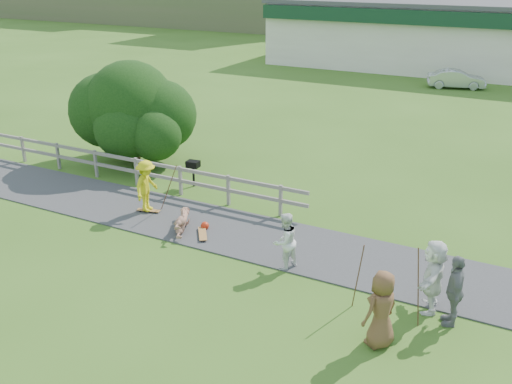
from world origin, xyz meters
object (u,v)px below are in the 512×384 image
(skater_fallen, at_px, (183,221))
(bbq, at_px, (193,174))
(spectator_d, at_px, (433,276))
(spectator_c, at_px, (381,309))
(car_silver, at_px, (456,79))
(spectator_b, at_px, (454,290))
(skater_rider, at_px, (147,189))
(spectator_a, at_px, (285,241))
(tree, at_px, (132,122))

(skater_fallen, height_order, bbq, bbq)
(spectator_d, bearing_deg, spectator_c, -25.77)
(spectator_c, distance_m, car_silver, 29.46)
(spectator_b, xyz_separation_m, car_silver, (-4.58, 27.70, -0.28))
(skater_rider, bearing_deg, bbq, -7.13)
(spectator_d, height_order, car_silver, spectator_d)
(skater_rider, xyz_separation_m, spectator_c, (8.94, -3.38, 0.03))
(car_silver, bearing_deg, spectator_d, 173.13)
(skater_rider, xyz_separation_m, car_silver, (5.62, 25.89, -0.27))
(spectator_a, relative_size, spectator_b, 0.92)
(skater_rider, height_order, spectator_c, spectator_c)
(spectator_b, distance_m, bbq, 11.19)
(bbq, bearing_deg, spectator_b, -29.72)
(skater_fallen, bearing_deg, spectator_d, -31.12)
(spectator_a, distance_m, tree, 10.91)
(spectator_b, bearing_deg, skater_fallen, -112.28)
(spectator_b, bearing_deg, skater_rider, -113.95)
(spectator_d, height_order, bbq, spectator_d)
(skater_rider, distance_m, spectator_d, 9.75)
(skater_rider, relative_size, tree, 0.30)
(bbq, bearing_deg, tree, 155.70)
(spectator_c, bearing_deg, spectator_b, 169.80)
(skater_rider, bearing_deg, tree, 36.10)
(spectator_d, bearing_deg, skater_rider, -104.14)
(skater_fallen, bearing_deg, skater_rider, 137.66)
(spectator_c, distance_m, tree, 14.80)
(skater_rider, distance_m, bbq, 2.80)
(spectator_c, height_order, car_silver, spectator_c)
(spectator_b, bearing_deg, spectator_c, -52.80)
(car_silver, bearing_deg, spectator_b, 174.15)
(spectator_c, relative_size, spectator_d, 0.98)
(skater_fallen, bearing_deg, spectator_a, -34.83)
(skater_fallen, height_order, spectator_c, spectator_c)
(spectator_b, relative_size, tree, 0.30)
(spectator_c, bearing_deg, skater_fallen, -82.75)
(spectator_d, bearing_deg, skater_fallen, -101.99)
(skater_fallen, xyz_separation_m, spectator_b, (8.41, -1.24, 0.58))
(tree, bearing_deg, spectator_c, -30.29)
(spectator_d, xyz_separation_m, car_silver, (-4.02, 27.35, -0.32))
(skater_fallen, distance_m, spectator_c, 7.70)
(skater_rider, relative_size, bbq, 1.75)
(skater_rider, relative_size, skater_fallen, 1.02)
(skater_rider, xyz_separation_m, spectator_d, (9.64, -1.45, 0.05))
(spectator_a, bearing_deg, tree, -97.18)
(spectator_b, distance_m, tree, 15.23)
(skater_rider, relative_size, spectator_c, 0.97)
(spectator_d, relative_size, bbq, 1.86)
(skater_rider, height_order, tree, tree)
(car_silver, bearing_deg, skater_fallen, 156.53)
(spectator_a, bearing_deg, spectator_d, 109.44)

